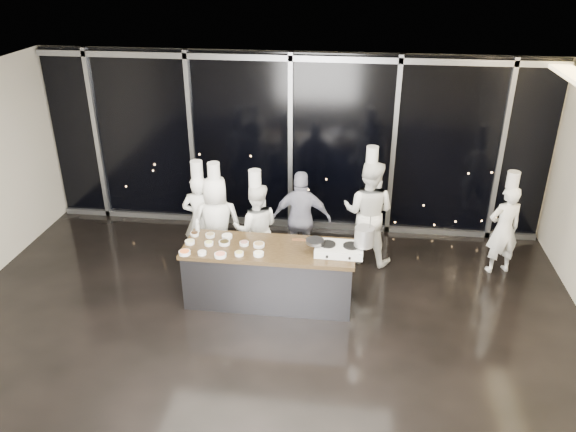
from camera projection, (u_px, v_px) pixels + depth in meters
name	position (u px, v px, depth m)	size (l,w,h in m)	color
ground	(260.00, 337.00, 7.59)	(9.00, 9.00, 0.00)	black
room_shell	(270.00, 185.00, 6.59)	(9.02, 7.02, 3.21)	beige
window_wall	(291.00, 144.00, 9.96)	(8.90, 0.11, 3.20)	black
demo_counter	(269.00, 274.00, 8.20)	(2.46, 0.86, 0.90)	#3B3A40
stove	(339.00, 249.00, 7.82)	(0.67, 0.44, 0.14)	silver
frying_pan	(314.00, 241.00, 7.82)	(0.45, 0.26, 0.04)	slate
stock_pot	(364.00, 237.00, 7.70)	(0.27, 0.27, 0.27)	silver
prep_bowls	(221.00, 245.00, 7.99)	(1.19, 0.71, 0.05)	white
squeeze_bottle	(197.00, 225.00, 8.39)	(0.06, 0.06, 0.23)	silver
chef_far_left	(200.00, 219.00, 9.03)	(0.59, 0.41, 1.80)	white
chef_left	(217.00, 223.00, 8.88)	(0.89, 0.70, 1.83)	white
chef_center	(256.00, 228.00, 8.82)	(0.83, 0.69, 1.75)	white
guest	(302.00, 219.00, 9.02)	(0.96, 0.42, 1.62)	#141639
chef_right	(368.00, 212.00, 9.08)	(1.00, 0.87, 2.00)	white
chef_side	(504.00, 228.00, 8.82)	(0.63, 0.51, 1.72)	white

